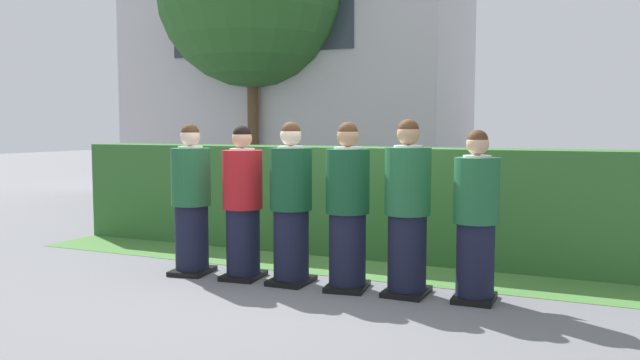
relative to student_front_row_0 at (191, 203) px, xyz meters
The scene contains 10 objects.
ground_plane 1.66m from the student_front_row_0, ahead, with size 60.00×60.00×0.00m, color slate.
student_front_row_0 is the anchor object (origin of this frame).
student_in_red_blazer 0.61m from the student_front_row_0, ahead, with size 0.41×0.52×1.58m.
student_front_row_2 1.16m from the student_front_row_0, ahead, with size 0.42×0.46×1.62m.
student_front_row_3 1.76m from the student_front_row_0, ahead, with size 0.43×0.51×1.61m.
student_front_row_4 2.34m from the student_front_row_0, ahead, with size 0.43×0.47×1.64m.
student_front_row_5 2.96m from the student_front_row_0, ahead, with size 0.40×0.49×1.54m.
hedge 2.27m from the student_front_row_0, 49.52° to the left, with size 8.37×0.70×1.32m.
school_building_main 9.71m from the student_front_row_0, 109.10° to the left, with size 8.39×4.08×8.37m.
lawn_strip 1.89m from the student_front_row_0, 32.10° to the left, with size 8.37×0.90×0.01m, color #477A38.
Camera 1 is at (2.51, -5.55, 1.56)m, focal length 35.28 mm.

